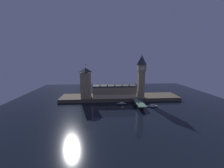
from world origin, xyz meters
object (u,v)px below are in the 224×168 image
clock_tower (141,75)px  street_lamp_mid (143,99)px  boat_upstream (122,104)px  street_lamp_far (134,97)px  victoria_tower (86,83)px  pedestrian_mid_walk (143,102)px  street_lamp_near (138,102)px  car_northbound_lead (136,99)px  car_northbound_trail (138,103)px  car_southbound_trail (139,100)px  boat_downstream (152,106)px  pedestrian_near_rail (138,105)px

clock_tower → street_lamp_mid: bearing=-99.4°
boat_upstream → street_lamp_far: bearing=12.4°
victoria_tower → pedestrian_mid_walk: victoria_tower is taller
street_lamp_near → clock_tower: bearing=70.3°
car_northbound_lead → street_lamp_mid: size_ratio=0.67×
street_lamp_mid → car_northbound_lead: bearing=123.7°
car_northbound_trail → street_lamp_near: bearing=-106.7°
car_southbound_trail → boat_upstream: 29.72m
clock_tower → car_southbound_trail: 45.23m
car_northbound_lead → street_lamp_near: 27.67m
car_northbound_trail → boat_downstream: size_ratio=0.24×
street_lamp_mid → street_lamp_far: size_ratio=0.92×
street_lamp_near → boat_downstream: bearing=24.3°
street_lamp_mid → street_lamp_far: bearing=127.9°
car_northbound_lead → boat_downstream: car_northbound_lead is taller
car_northbound_trail → pedestrian_near_rail: 11.29m
street_lamp_far → clock_tower: bearing=45.8°
car_southbound_trail → boat_downstream: car_southbound_trail is taller
clock_tower → street_lamp_near: size_ratio=11.88×
boat_upstream → car_northbound_lead: bearing=5.7°
pedestrian_near_rail → street_lamp_far: (-0.40, 30.20, 3.56)m
car_southbound_trail → street_lamp_far: street_lamp_far is taller
car_northbound_trail → car_northbound_lead: bearing=90.0°
car_northbound_lead → car_southbound_trail: car_southbound_trail is taller
clock_tower → pedestrian_mid_walk: size_ratio=41.52×
car_southbound_trail → street_lamp_mid: size_ratio=0.65×
clock_tower → street_lamp_far: 42.69m
car_northbound_lead → street_lamp_far: (-3.06, 2.15, 3.82)m
street_lamp_far → boat_upstream: 23.49m
street_lamp_mid → boat_upstream: (-32.05, 10.20, -9.95)m
clock_tower → car_northbound_trail: clock_tower is taller
street_lamp_far → boat_downstream: street_lamp_far is taller
car_northbound_lead → boat_downstream: 28.93m
street_lamp_near → car_northbound_trail: bearing=73.3°
street_lamp_near → pedestrian_near_rail: bearing=-62.3°
victoria_tower → car_northbound_lead: 91.66m
pedestrian_near_rail → boat_downstream: 30.12m
boat_upstream → boat_downstream: bearing=-15.2°
pedestrian_mid_walk → victoria_tower: bearing=157.3°
car_northbound_trail → street_lamp_mid: 10.15m
street_lamp_far → boat_upstream: (-20.60, -4.52, -10.33)m
car_northbound_lead → boat_upstream: size_ratio=0.26×
clock_tower → car_northbound_trail: (-13.69, -36.46, -39.18)m
car_southbound_trail → street_lamp_near: street_lamp_near is taller
clock_tower → pedestrian_mid_walk: bearing=-99.0°
pedestrian_near_rail → pedestrian_mid_walk: 15.71m
car_northbound_lead → clock_tower: bearing=54.8°
car_northbound_trail → street_lamp_near: street_lamp_near is taller
victoria_tower → pedestrian_mid_walk: size_ratio=32.31×
victoria_tower → street_lamp_far: victoria_tower is taller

